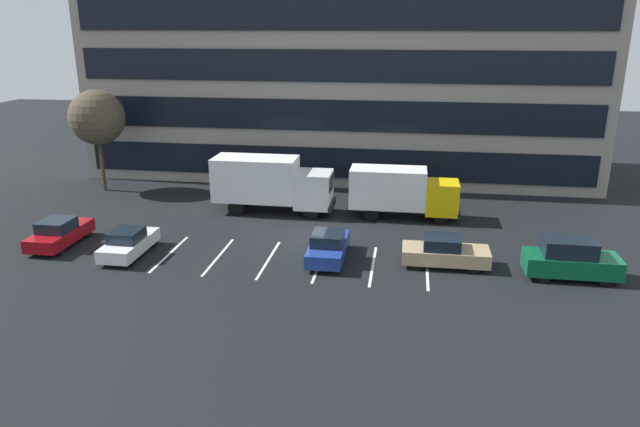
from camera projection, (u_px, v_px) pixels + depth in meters
name	position (u px, v px, depth m)	size (l,w,h in m)	color
ground_plane	(305.00, 239.00, 34.60)	(120.00, 120.00, 0.00)	black
office_building	(343.00, 40.00, 48.19)	(40.24, 12.78, 21.60)	gray
lot_markings	(294.00, 261.00, 31.42)	(14.14, 5.40, 0.01)	silver
box_truck_yellow	(402.00, 191.00, 37.91)	(7.05, 2.33, 3.27)	yellow
box_truck_white	(271.00, 182.00, 39.05)	(7.99, 2.64, 3.70)	white
sedan_maroon	(59.00, 233.00, 33.45)	(1.85, 4.42, 1.58)	maroon
sedan_navy	(328.00, 247.00, 31.39)	(1.85, 4.43, 1.59)	navy
sedan_tan	(444.00, 252.00, 30.60)	(4.48, 1.87, 1.60)	tan
sedan_white	(129.00, 243.00, 32.02)	(1.76, 4.20, 1.50)	white
suv_forest	(570.00, 259.00, 29.07)	(4.51, 1.91, 2.04)	#0C5933
bare_tree	(97.00, 117.00, 43.22)	(4.03, 4.03, 7.56)	#473323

